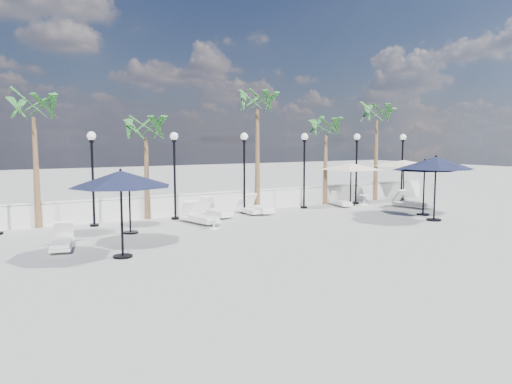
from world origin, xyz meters
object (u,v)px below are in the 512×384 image
parasol_navy_left (121,179)px  parasol_cream_sq_b (351,163)px  lounger_4 (249,210)px  lounger_2 (193,214)px  lounger_3 (215,211)px  parasol_cream_sq_a (404,160)px  lounger_6 (413,203)px  parasol_navy_right (436,163)px  parasol_cream_small (129,182)px  lounger_0 (62,242)px  parasol_navy_mid (425,166)px  lounger_5 (258,208)px  lounger_1 (199,217)px  lounger_7 (340,202)px

parasol_navy_left → parasol_cream_sq_b: bearing=22.2°
lounger_4 → lounger_2: bearing=-179.5°
lounger_3 → parasol_cream_sq_a: size_ratio=0.42×
lounger_6 → parasol_navy_right: parasol_navy_right is taller
lounger_6 → parasol_cream_small: parasol_cream_small is taller
parasol_cream_sq_b → parasol_cream_small: parasol_cream_sq_b is taller
lounger_0 → parasol_cream_sq_a: 19.64m
parasol_navy_mid → parasol_cream_sq_a: parasol_navy_mid is taller
lounger_5 → parasol_cream_sq_b: (5.77, -0.02, 1.98)m
parasol_navy_right → parasol_cream_sq_b: 5.76m
parasol_navy_mid → parasol_cream_sq_b: 4.42m
lounger_5 → lounger_1: bearing=-161.3°
lounger_2 → parasol_navy_left: parasol_navy_left is taller
lounger_6 → lounger_5: bearing=151.9°
lounger_4 → parasol_navy_mid: 8.43m
lounger_3 → parasol_cream_small: bearing=-163.9°
lounger_5 → parasol_cream_sq_a: (9.75, -0.02, 2.07)m
parasol_navy_mid → parasol_navy_right: size_ratio=0.92×
lounger_2 → lounger_4: lounger_2 is taller
lounger_6 → parasol_navy_right: bearing=-137.3°
parasol_navy_mid → lounger_0: bearing=177.1°
parasol_navy_right → parasol_cream_small: size_ratio=1.39×
parasol_navy_mid → lounger_6: bearing=52.5°
lounger_6 → parasol_navy_mid: 3.30m
lounger_5 → parasol_navy_right: size_ratio=0.66×
parasol_cream_sq_b → parasol_navy_right: bearing=-92.7°
parasol_navy_mid → parasol_cream_sq_a: bearing=52.6°
parasol_navy_left → lounger_3: bearing=44.3°
lounger_4 → lounger_6: lounger_6 is taller
lounger_7 → parasol_cream_sq_a: 5.11m
lounger_1 → parasol_cream_sq_b: (9.40, 1.26, 1.98)m
lounger_1 → parasol_navy_left: 6.60m
lounger_4 → parasol_cream_sq_b: size_ratio=0.34×
lounger_4 → lounger_6: size_ratio=0.76×
parasol_navy_left → parasol_navy_right: size_ratio=0.95×
lounger_3 → parasol_navy_right: 9.93m
lounger_4 → parasol_navy_mid: (6.88, -4.40, 2.10)m
parasol_navy_mid → parasol_cream_small: bearing=169.5°
lounger_5 → parasol_cream_small: 7.24m
lounger_0 → lounger_3: (7.19, 3.59, 0.02)m
lounger_3 → parasol_navy_mid: (8.66, -4.40, 2.05)m
parasol_cream_small → parasol_cream_sq_b: bearing=8.8°
lounger_2 → parasol_cream_sq_b: size_ratio=0.40×
lounger_3 → parasol_navy_left: (-5.82, -5.68, 2.09)m
lounger_1 → parasol_cream_sq_b: size_ratio=0.45×
parasol_navy_left → parasol_cream_sq_a: parasol_navy_left is taller
parasol_cream_sq_b → parasol_cream_small: bearing=-171.2°
lounger_5 → parasol_navy_mid: 8.03m
parasol_cream_sq_b → lounger_6: bearing=-46.7°
lounger_7 → parasol_navy_mid: 5.04m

